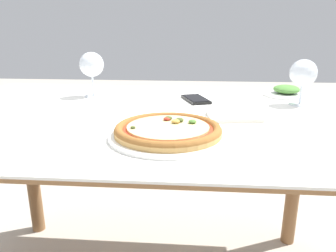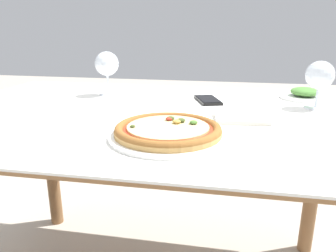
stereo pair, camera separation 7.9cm
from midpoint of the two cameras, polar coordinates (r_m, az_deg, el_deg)
dining_table at (r=1.06m, az=-5.93°, el=-1.78°), size 1.43×0.95×0.71m
pizza_plate at (r=0.80m, az=-2.84°, el=-0.93°), size 0.29×0.29×0.04m
wine_glass_far_left at (r=1.19m, az=20.75°, el=8.47°), size 0.09×0.09×0.16m
wine_glass_far_right at (r=1.29m, az=-14.91°, el=10.17°), size 0.09×0.09×0.17m
cell_phone at (r=1.20m, az=2.96°, el=4.67°), size 0.11×0.16×0.01m
side_plate at (r=1.35m, az=18.34°, el=5.66°), size 0.17×0.17×0.04m
napkin_folded at (r=0.98m, az=9.12°, el=1.65°), size 0.16×0.13×0.01m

